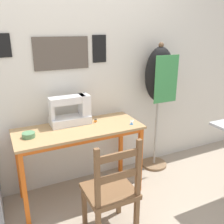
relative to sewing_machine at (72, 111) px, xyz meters
The scene contains 9 objects.
ground_plane 0.97m from the sewing_machine, 87.33° to the right, with size 14.00×14.00×0.00m, color tan.
wall_back 0.43m from the sewing_machine, 84.40° to the left, with size 10.00×0.07×2.55m.
sewing_table 0.28m from the sewing_machine, 83.03° to the right, with size 1.23×0.51×0.76m.
sewing_machine is the anchor object (origin of this frame).
fabric_bowl 0.49m from the sewing_machine, 161.35° to the right, with size 0.11×0.11×0.04m.
scissors 0.61m from the sewing_machine, 25.02° to the right, with size 0.10×0.13×0.01m.
thread_spool_near_machine 0.26m from the sewing_machine, 17.19° to the right, with size 0.04×0.04×0.03m.
wooden_chair 0.90m from the sewing_machine, 84.74° to the right, with size 0.40×0.38×0.90m.
dress_form 1.07m from the sewing_machine, ahead, with size 0.35×0.32×1.53m.
Camera 1 is at (-0.68, -1.91, 1.68)m, focal length 40.00 mm.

